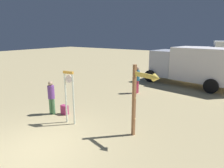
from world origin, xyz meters
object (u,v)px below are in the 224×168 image
(person_near_clock, at_px, (51,96))
(box_truck_near, at_px, (196,65))
(backpack, at_px, (65,110))
(person_distant, at_px, (137,79))
(arrow_sign, at_px, (142,91))
(standing_clock, at_px, (69,93))

(person_near_clock, xyz_separation_m, box_truck_near, (4.06, 9.28, 0.65))
(backpack, distance_m, person_distant, 5.10)
(arrow_sign, xyz_separation_m, backpack, (-3.85, 0.03, -1.51))
(arrow_sign, relative_size, backpack, 6.00)
(backpack, bearing_deg, person_distant, 77.61)
(backpack, bearing_deg, box_truck_near, 68.31)
(person_near_clock, distance_m, person_distant, 5.46)
(backpack, xyz_separation_m, person_distant, (1.08, 4.93, 0.71))
(standing_clock, bearing_deg, backpack, 150.70)
(person_near_clock, height_order, backpack, person_near_clock)
(person_distant, bearing_deg, person_near_clock, -106.74)
(arrow_sign, height_order, box_truck_near, box_truck_near)
(standing_clock, distance_m, backpack, 1.52)
(standing_clock, xyz_separation_m, box_truck_near, (2.65, 9.49, 0.21))
(standing_clock, height_order, box_truck_near, box_truck_near)
(standing_clock, height_order, backpack, standing_clock)
(person_near_clock, bearing_deg, standing_clock, -8.74)
(box_truck_near, bearing_deg, backpack, -111.69)
(arrow_sign, xyz_separation_m, person_distant, (-2.77, 4.96, -0.80))
(standing_clock, relative_size, box_truck_near, 0.32)
(standing_clock, bearing_deg, person_distant, 88.26)
(backpack, relative_size, person_distant, 0.26)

